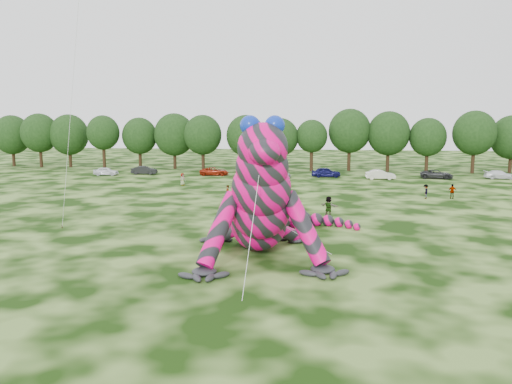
{
  "coord_description": "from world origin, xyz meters",
  "views": [
    {
      "loc": [
        2.71,
        -27.5,
        8.61
      ],
      "look_at": [
        -1.43,
        4.08,
        4.0
      ],
      "focal_mm": 35.0,
      "sensor_mm": 36.0,
      "label": 1
    }
  ],
  "objects_px": {
    "tree_11": "(388,142)",
    "car_0": "(106,171)",
    "tree_3": "(103,142)",
    "car_2": "(214,171)",
    "inflatable_gecko": "(257,183)",
    "flying_kite": "(78,9)",
    "spectator_2": "(426,192)",
    "car_1": "(144,170)",
    "tree_10": "(349,140)",
    "tree_2": "(69,141)",
    "spectator_4": "(183,179)",
    "tree_12": "(427,145)",
    "car_3": "(274,173)",
    "tree_5": "(174,141)",
    "car_6": "(437,174)",
    "tree_0": "(12,141)",
    "tree_8": "(280,145)",
    "spectator_0": "(227,194)",
    "spectator_1": "(270,193)",
    "car_4": "(326,172)",
    "tree_7": "(246,143)",
    "car_5": "(380,175)",
    "car_7": "(500,175)",
    "spectator_3": "(452,191)",
    "tree_14": "(512,144)",
    "tree_1": "(40,140)",
    "tree_9": "(312,145)",
    "tree_6": "(203,143)"
  },
  "relations": [
    {
      "from": "tree_2",
      "to": "tree_7",
      "type": "distance_m",
      "value": 33.0
    },
    {
      "from": "tree_0",
      "to": "spectator_0",
      "type": "xyz_separation_m",
      "value": [
        47.56,
        -35.78,
        -3.84
      ]
    },
    {
      "from": "tree_7",
      "to": "tree_10",
      "type": "xyz_separation_m",
      "value": [
        17.48,
        1.77,
        0.51
      ]
    },
    {
      "from": "tree_7",
      "to": "tree_9",
      "type": "relative_size",
      "value": 1.09
    },
    {
      "from": "tree_0",
      "to": "tree_6",
      "type": "height_order",
      "value": "tree_0"
    },
    {
      "from": "tree_5",
      "to": "car_4",
      "type": "distance_m",
      "value": 28.68
    },
    {
      "from": "tree_5",
      "to": "car_7",
      "type": "xyz_separation_m",
      "value": [
        51.95,
        -9.0,
        -4.27
      ]
    },
    {
      "from": "tree_0",
      "to": "car_7",
      "type": "relative_size",
      "value": 2.2
    },
    {
      "from": "tree_1",
      "to": "spectator_2",
      "type": "xyz_separation_m",
      "value": [
        62.54,
        -29.32,
        -4.1
      ]
    },
    {
      "from": "car_3",
      "to": "spectator_4",
      "type": "bearing_deg",
      "value": 123.53
    },
    {
      "from": "tree_3",
      "to": "tree_8",
      "type": "xyz_separation_m",
      "value": [
        31.5,
        -0.08,
        -0.25
      ]
    },
    {
      "from": "car_0",
      "to": "spectator_0",
      "type": "xyz_separation_m",
      "value": [
        23.72,
        -23.09,
        0.27
      ]
    },
    {
      "from": "tree_5",
      "to": "spectator_1",
      "type": "relative_size",
      "value": 5.21
    },
    {
      "from": "spectator_0",
      "to": "car_5",
      "type": "bearing_deg",
      "value": 113.57
    },
    {
      "from": "car_7",
      "to": "tree_0",
      "type": "bearing_deg",
      "value": 85.8
    },
    {
      "from": "tree_0",
      "to": "car_6",
      "type": "relative_size",
      "value": 2.02
    },
    {
      "from": "tree_5",
      "to": "spectator_3",
      "type": "distance_m",
      "value": 49.9
    },
    {
      "from": "tree_14",
      "to": "car_1",
      "type": "relative_size",
      "value": 2.33
    },
    {
      "from": "car_3",
      "to": "car_7",
      "type": "height_order",
      "value": "car_3"
    },
    {
      "from": "spectator_2",
      "to": "car_1",
      "type": "bearing_deg",
      "value": -105.39
    },
    {
      "from": "inflatable_gecko",
      "to": "car_2",
      "type": "distance_m",
      "value": 45.31
    },
    {
      "from": "inflatable_gecko",
      "to": "tree_8",
      "type": "xyz_separation_m",
      "value": [
        -2.75,
        51.9,
        0.02
      ]
    },
    {
      "from": "tree_2",
      "to": "spectator_0",
      "type": "bearing_deg",
      "value": -44.43
    },
    {
      "from": "tree_2",
      "to": "car_0",
      "type": "distance_m",
      "value": 17.83
    },
    {
      "from": "tree_7",
      "to": "car_5",
      "type": "distance_m",
      "value": 24.05
    },
    {
      "from": "car_6",
      "to": "tree_0",
      "type": "bearing_deg",
      "value": 90.7
    },
    {
      "from": "car_2",
      "to": "tree_5",
      "type": "bearing_deg",
      "value": 38.37
    },
    {
      "from": "tree_10",
      "to": "tree_12",
      "type": "relative_size",
      "value": 1.17
    },
    {
      "from": "tree_1",
      "to": "spectator_1",
      "type": "height_order",
      "value": "tree_1"
    },
    {
      "from": "tree_2",
      "to": "spectator_2",
      "type": "xyz_separation_m",
      "value": [
        57.21,
        -30.03,
        -4.02
      ]
    },
    {
      "from": "flying_kite",
      "to": "spectator_1",
      "type": "relative_size",
      "value": 9.86
    },
    {
      "from": "car_3",
      "to": "tree_10",
      "type": "bearing_deg",
      "value": -50.87
    },
    {
      "from": "flying_kite",
      "to": "tree_11",
      "type": "xyz_separation_m",
      "value": [
        28.27,
        51.05,
        -11.29
      ]
    },
    {
      "from": "tree_12",
      "to": "inflatable_gecko",
      "type": "bearing_deg",
      "value": -112.2
    },
    {
      "from": "tree_10",
      "to": "car_3",
      "type": "relative_size",
      "value": 2.11
    },
    {
      "from": "inflatable_gecko",
      "to": "spectator_1",
      "type": "distance_m",
      "value": 19.56
    },
    {
      "from": "inflatable_gecko",
      "to": "tree_10",
      "type": "xyz_separation_m",
      "value": [
        8.87,
        53.49,
        0.8
      ]
    },
    {
      "from": "tree_3",
      "to": "car_3",
      "type": "bearing_deg",
      "value": -18.82
    },
    {
      "from": "inflatable_gecko",
      "to": "car_2",
      "type": "relative_size",
      "value": 3.92
    },
    {
      "from": "flying_kite",
      "to": "tree_5",
      "type": "bearing_deg",
      "value": 99.57
    },
    {
      "from": "tree_11",
      "to": "car_0",
      "type": "height_order",
      "value": "tree_11"
    },
    {
      "from": "spectator_4",
      "to": "spectator_2",
      "type": "bearing_deg",
      "value": -66.84
    },
    {
      "from": "tree_8",
      "to": "tree_12",
      "type": "bearing_deg",
      "value": 1.78
    },
    {
      "from": "tree_6",
      "to": "car_4",
      "type": "relative_size",
      "value": 2.16
    },
    {
      "from": "tree_3",
      "to": "car_2",
      "type": "height_order",
      "value": "tree_3"
    },
    {
      "from": "spectator_3",
      "to": "car_6",
      "type": "bearing_deg",
      "value": -98.29
    },
    {
      "from": "tree_12",
      "to": "car_6",
      "type": "xyz_separation_m",
      "value": [
        -0.32,
        -9.16,
        -3.83
      ]
    },
    {
      "from": "inflatable_gecko",
      "to": "flying_kite",
      "type": "relative_size",
      "value": 0.96
    },
    {
      "from": "tree_1",
      "to": "spectator_4",
      "type": "relative_size",
      "value": 6.11
    },
    {
      "from": "tree_0",
      "to": "spectator_1",
      "type": "distance_m",
      "value": 62.78
    }
  ]
}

